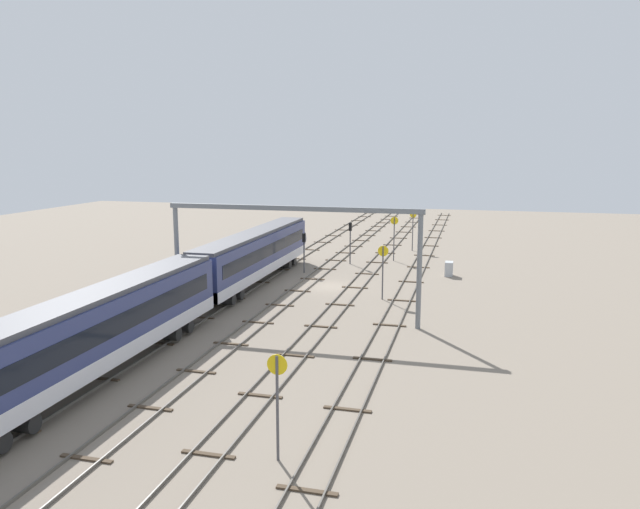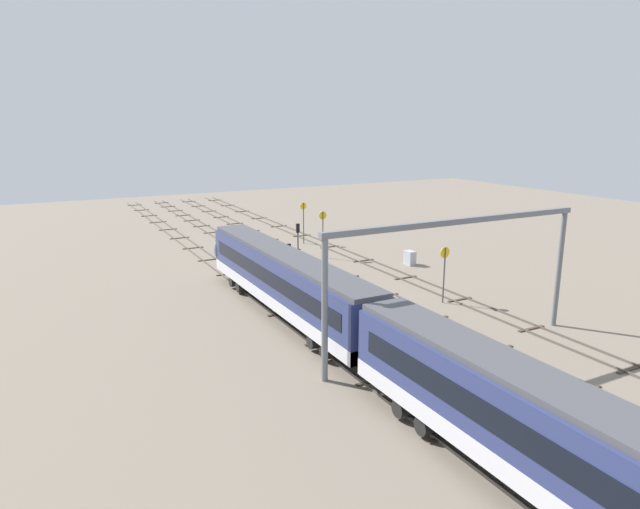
# 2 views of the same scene
# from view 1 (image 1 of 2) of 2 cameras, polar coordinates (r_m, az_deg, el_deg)

# --- Properties ---
(ground_plane) EXTENTS (148.93, 148.93, 0.00)m
(ground_plane) POSITION_cam_1_polar(r_m,az_deg,el_deg) (56.26, 0.93, -3.02)
(ground_plane) COLOR gray
(track_near_foreground) EXTENTS (132.93, 2.40, 0.16)m
(track_near_foreground) POSITION_cam_1_polar(r_m,az_deg,el_deg) (55.06, 8.16, -3.34)
(track_near_foreground) COLOR #59544C
(track_near_foreground) RESTS_ON ground
(track_second_near) EXTENTS (132.93, 2.40, 0.16)m
(track_second_near) POSITION_cam_1_polar(r_m,az_deg,el_deg) (55.75, 3.30, -3.09)
(track_second_near) COLOR #59544C
(track_second_near) RESTS_ON ground
(track_middle) EXTENTS (132.93, 2.40, 0.16)m
(track_middle) POSITION_cam_1_polar(r_m,az_deg,el_deg) (56.83, -1.40, -2.82)
(track_middle) COLOR #59544C
(track_middle) RESTS_ON ground
(track_with_train) EXTENTS (132.93, 2.40, 0.16)m
(track_with_train) POSITION_cam_1_polar(r_m,az_deg,el_deg) (58.27, -5.90, -2.55)
(track_with_train) COLOR #59544C
(track_with_train) RESTS_ON ground
(train) EXTENTS (75.20, 3.24, 4.80)m
(train) POSITION_cam_1_polar(r_m,az_deg,el_deg) (36.29, -19.67, -6.68)
(train) COLOR navy
(train) RESTS_ON ground
(overhead_gantry) EXTENTS (0.40, 19.27, 8.54)m
(overhead_gantry) POSITION_cam_1_polar(r_m,az_deg,el_deg) (44.43, -2.67, 1.96)
(overhead_gantry) COLOR slate
(overhead_gantry) RESTS_ON ground
(speed_sign_near_foreground) EXTENTS (0.14, 0.90, 4.61)m
(speed_sign_near_foreground) POSITION_cam_1_polar(r_m,az_deg,el_deg) (51.20, 5.93, -0.95)
(speed_sign_near_foreground) COLOR #4C4C51
(speed_sign_near_foreground) RESTS_ON ground
(speed_sign_mid_trackside) EXTENTS (0.14, 0.81, 4.93)m
(speed_sign_mid_trackside) POSITION_cam_1_polar(r_m,az_deg,el_deg) (75.97, 8.73, 2.68)
(speed_sign_mid_trackside) COLOR #4C4C51
(speed_sign_mid_trackside) RESTS_ON ground
(speed_sign_far_trackside) EXTENTS (0.14, 0.86, 4.55)m
(speed_sign_far_trackside) POSITION_cam_1_polar(r_m,az_deg,el_deg) (25.22, -4.03, -12.84)
(speed_sign_far_trackside) COLOR #4C4C51
(speed_sign_far_trackside) RESTS_ON ground
(speed_sign_distant_end) EXTENTS (0.14, 0.88, 5.03)m
(speed_sign_distant_end) POSITION_cam_1_polar(r_m,az_deg,el_deg) (68.82, 6.99, 2.06)
(speed_sign_distant_end) COLOR #4C4C51
(speed_sign_distant_end) RESTS_ON ground
(signal_light_trackside_approach) EXTENTS (0.31, 0.32, 4.60)m
(signal_light_trackside_approach) POSITION_cam_1_polar(r_m,az_deg,el_deg) (66.56, 2.87, 1.65)
(signal_light_trackside_approach) COLOR #4C4C51
(signal_light_trackside_approach) RESTS_ON ground
(signal_light_trackside_departure) EXTENTS (0.31, 0.32, 4.09)m
(signal_light_trackside_departure) POSITION_cam_1_polar(r_m,az_deg,el_deg) (61.90, -1.51, 0.73)
(signal_light_trackside_departure) COLOR #4C4C51
(signal_light_trackside_departure) RESTS_ON ground
(relay_cabinet) EXTENTS (1.22, 0.77, 1.43)m
(relay_cabinet) POSITION_cam_1_polar(r_m,az_deg,el_deg) (62.07, 12.03, -1.33)
(relay_cabinet) COLOR #B2B7BC
(relay_cabinet) RESTS_ON ground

